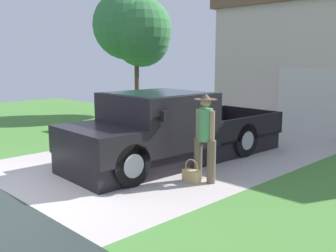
# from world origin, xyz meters

# --- Properties ---
(pickup_truck) EXTENTS (2.17, 5.55, 1.59)m
(pickup_truck) POSITION_xyz_m (0.23, 3.36, 0.70)
(pickup_truck) COLOR black
(pickup_truck) RESTS_ON ground
(person_with_hat) EXTENTS (0.49, 0.42, 1.68)m
(person_with_hat) POSITION_xyz_m (1.75, 2.96, 0.90)
(person_with_hat) COLOR brown
(person_with_hat) RESTS_ON ground
(handbag) EXTENTS (0.35, 0.16, 0.45)m
(handbag) POSITION_xyz_m (1.62, 2.74, 0.14)
(handbag) COLOR tan
(handbag) RESTS_ON ground
(front_yard_tree) EXTENTS (3.13, 3.08, 4.99)m
(front_yard_tree) POSITION_xyz_m (-6.03, 7.76, 3.43)
(front_yard_tree) COLOR brown
(front_yard_tree) RESTS_ON ground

